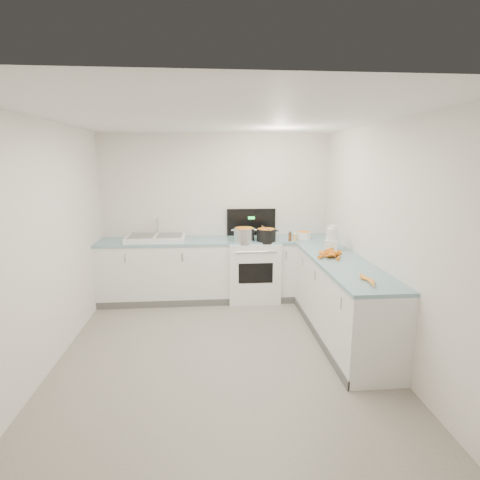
{
  "coord_description": "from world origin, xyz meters",
  "views": [
    {
      "loc": [
        -0.11,
        -3.81,
        2.1
      ],
      "look_at": [
        0.3,
        1.1,
        1.05
      ],
      "focal_mm": 28.0,
      "sensor_mm": 36.0,
      "label": 1
    }
  ],
  "objects": [
    {
      "name": "sink",
      "position": [
        -0.9,
        1.7,
        0.98
      ],
      "size": [
        0.86,
        0.52,
        0.31
      ],
      "color": "white",
      "rests_on": "counter_back"
    },
    {
      "name": "spice_jar",
      "position": [
        1.15,
        1.51,
        0.99
      ],
      "size": [
        0.06,
        0.06,
        0.1
      ],
      "primitive_type": "cylinder",
      "color": "#E5B266",
      "rests_on": "counter_back"
    },
    {
      "name": "wooden_spoon",
      "position": [
        0.72,
        1.51,
        1.13
      ],
      "size": [
        0.09,
        0.39,
        0.02
      ],
      "primitive_type": "cylinder",
      "rotation": [
        1.57,
        0.0,
        0.19
      ],
      "color": "#AD7A47",
      "rests_on": "black_pot"
    },
    {
      "name": "carrot_pile",
      "position": [
        1.36,
        0.54,
        0.98
      ],
      "size": [
        0.36,
        0.46,
        0.09
      ],
      "color": "orange",
      "rests_on": "counter_right"
    },
    {
      "name": "wall_back",
      "position": [
        0.0,
        2.0,
        1.25
      ],
      "size": [
        3.5,
        0.0,
        2.5
      ],
      "primitive_type": null,
      "rotation": [
        1.57,
        0.0,
        0.0
      ],
      "color": "silver",
      "rests_on": "ground"
    },
    {
      "name": "wall_front",
      "position": [
        0.0,
        -2.0,
        1.25
      ],
      "size": [
        3.5,
        0.0,
        2.5
      ],
      "primitive_type": null,
      "rotation": [
        -1.57,
        0.0,
        0.0
      ],
      "color": "silver",
      "rests_on": "ground"
    },
    {
      "name": "counter_back",
      "position": [
        0.0,
        1.7,
        0.47
      ],
      "size": [
        3.5,
        0.62,
        0.94
      ],
      "color": "white",
      "rests_on": "ground"
    },
    {
      "name": "steel_pot",
      "position": [
        0.4,
        1.51,
        1.03
      ],
      "size": [
        0.3,
        0.3,
        0.22
      ],
      "primitive_type": "cylinder",
      "rotation": [
        0.0,
        0.0,
        0.02
      ],
      "color": "silver",
      "rests_on": "stove"
    },
    {
      "name": "mixing_bowl",
      "position": [
        1.31,
        1.62,
        0.99
      ],
      "size": [
        0.3,
        0.3,
        0.11
      ],
      "primitive_type": "cylinder",
      "rotation": [
        0.0,
        0.0,
        -0.36
      ],
      "color": "white",
      "rests_on": "counter_back"
    },
    {
      "name": "stove",
      "position": [
        0.55,
        1.69,
        0.47
      ],
      "size": [
        0.76,
        0.65,
        1.36
      ],
      "color": "white",
      "rests_on": "ground"
    },
    {
      "name": "peelings",
      "position": [
        -1.08,
        1.7,
        1.02
      ],
      "size": [
        0.24,
        0.26,
        0.01
      ],
      "color": "tan",
      "rests_on": "sink"
    },
    {
      "name": "counter_right",
      "position": [
        1.45,
        0.3,
        0.47
      ],
      "size": [
        0.62,
        2.2,
        0.94
      ],
      "color": "white",
      "rests_on": "ground"
    },
    {
      "name": "floor",
      "position": [
        0.0,
        0.0,
        0.0
      ],
      "size": [
        3.5,
        4.0,
        0.0
      ],
      "primitive_type": null,
      "color": "gray",
      "rests_on": "ground"
    },
    {
      "name": "wall_right",
      "position": [
        1.75,
        0.0,
        1.25
      ],
      "size": [
        0.0,
        4.0,
        2.5
      ],
      "primitive_type": null,
      "rotation": [
        1.57,
        0.0,
        -1.57
      ],
      "color": "silver",
      "rests_on": "ground"
    },
    {
      "name": "food_processor",
      "position": [
        1.49,
        0.88,
        1.08
      ],
      "size": [
        0.22,
        0.24,
        0.33
      ],
      "color": "white",
      "rests_on": "counter_right"
    },
    {
      "name": "wall_left",
      "position": [
        -1.75,
        0.0,
        1.25
      ],
      "size": [
        0.0,
        4.0,
        2.5
      ],
      "primitive_type": null,
      "rotation": [
        1.57,
        0.0,
        1.57
      ],
      "color": "silver",
      "rests_on": "ground"
    },
    {
      "name": "ceiling",
      "position": [
        0.0,
        0.0,
        2.5
      ],
      "size": [
        3.5,
        4.0,
        0.0
      ],
      "primitive_type": null,
      "rotation": [
        3.14,
        0.0,
        0.0
      ],
      "color": "silver",
      "rests_on": "ground"
    },
    {
      "name": "extract_bottle",
      "position": [
        1.07,
        1.49,
        1.0
      ],
      "size": [
        0.05,
        0.05,
        0.12
      ],
      "primitive_type": "cylinder",
      "color": "#593319",
      "rests_on": "counter_back"
    },
    {
      "name": "peeled_carrots",
      "position": [
        1.42,
        -0.48,
        0.96
      ],
      "size": [
        0.12,
        0.38,
        0.04
      ],
      "color": "orange",
      "rests_on": "counter_right"
    },
    {
      "name": "black_pot",
      "position": [
        0.72,
        1.51,
        1.02
      ],
      "size": [
        0.37,
        0.37,
        0.2
      ],
      "primitive_type": "cylinder",
      "rotation": [
        0.0,
        0.0,
        0.41
      ],
      "color": "black",
      "rests_on": "stove"
    }
  ]
}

